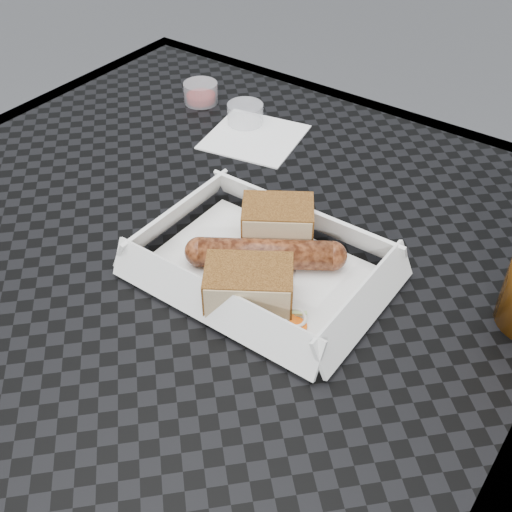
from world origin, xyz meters
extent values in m
cube|color=black|center=(0.00, 0.00, 0.74)|extent=(0.80, 0.80, 0.01)
cube|color=black|center=(0.00, 0.39, 0.73)|extent=(0.80, 0.03, 0.03)
cylinder|color=black|center=(-0.35, 0.35, 0.36)|extent=(0.03, 0.03, 0.73)
cube|color=white|center=(0.10, -0.01, 0.75)|extent=(0.22, 0.15, 0.00)
cylinder|color=brown|center=(0.10, 0.00, 0.76)|extent=(0.13, 0.10, 0.03)
sphere|color=brown|center=(0.16, 0.03, 0.76)|extent=(0.03, 0.03, 0.03)
sphere|color=brown|center=(0.04, -0.04, 0.76)|extent=(0.03, 0.03, 0.03)
cube|color=brown|center=(0.09, 0.04, 0.77)|extent=(0.09, 0.09, 0.05)
cube|color=brown|center=(0.12, -0.06, 0.77)|extent=(0.10, 0.09, 0.04)
cylinder|color=#F95D0A|center=(0.16, -0.05, 0.75)|extent=(0.02, 0.02, 0.00)
torus|color=white|center=(0.17, -0.06, 0.75)|extent=(0.02, 0.02, 0.00)
cube|color=#B2D17F|center=(0.17, -0.05, 0.75)|extent=(0.02, 0.02, 0.00)
cube|color=white|center=(-0.06, 0.21, 0.75)|extent=(0.14, 0.14, 0.00)
cylinder|color=maroon|center=(-0.19, 0.25, 0.76)|extent=(0.05, 0.05, 0.03)
cylinder|color=silver|center=(-0.10, 0.23, 0.76)|extent=(0.05, 0.05, 0.03)
camera|label=1|loc=(0.38, -0.41, 1.19)|focal=45.00mm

